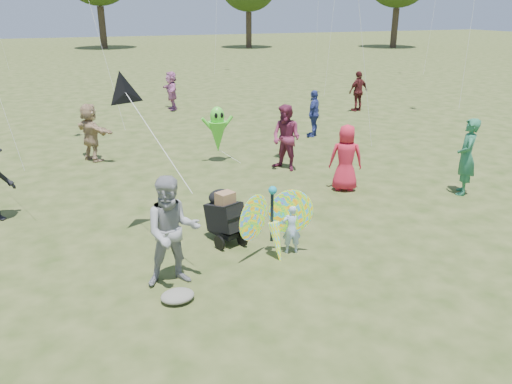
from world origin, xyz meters
The scene contains 15 objects.
ground centered at (0.00, 0.00, 0.00)m, with size 160.00×160.00×0.00m, color #51592B.
child_girl centered at (0.27, 0.80, 0.51)m, with size 0.37×0.24×1.02m, color #A6C2EB.
adult_man centered at (-2.12, 0.50, 0.99)m, with size 0.96×0.75×1.98m, color gray.
grey_bag centered at (-2.22, -0.08, 0.09)m, with size 0.56×0.46×0.18m, color slate.
crowd_a centered at (3.13, 3.57, 0.88)m, with size 0.86×0.56×1.75m, color red.
crowd_c centered at (5.08, 9.06, 0.86)m, with size 1.01×0.42×1.72m, color navy.
crowd_d centered at (-2.85, 8.82, 0.90)m, with size 1.68×0.53×1.81m, color tan.
crowd_e centered at (2.41, 5.72, 0.97)m, with size 0.94×0.73×1.94m, color maroon.
crowd_f centered at (5.83, 2.20, 0.99)m, with size 0.72×0.47×1.98m, color #286A4B.
crowd_h centered at (9.24, 12.61, 0.91)m, with size 1.07×0.45×1.83m, color #511B1C.
crowd_j centered at (1.31, 16.13, 0.89)m, with size 1.64×0.52×1.77m, color #C16EA8.
jogging_stroller centered at (-0.77, 1.82, 0.61)m, with size 0.74×1.13×1.09m.
butterfly_kite centered at (-0.13, 0.75, 0.71)m, with size 1.74×0.75×1.65m.
delta_kite_rig centered at (-2.42, 2.68, 3.02)m, with size 1.16×2.42×1.85m.
alien_kite centered at (0.79, 7.22, 0.97)m, with size 1.12×0.69×1.74m.
Camera 1 is at (-3.62, -7.17, 4.58)m, focal length 35.00 mm.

